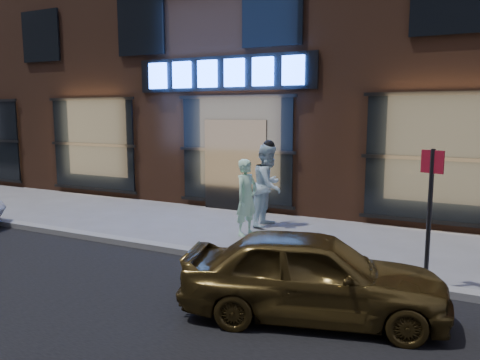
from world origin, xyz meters
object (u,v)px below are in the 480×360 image
object	(u,v)px
man_bowtie	(247,197)
gold_sedan	(312,275)
sign_post	(430,205)
man_cap	(268,185)

from	to	relation	value
man_bowtie	gold_sedan	xyz separation A→B (m)	(2.50, -3.27, -0.25)
man_bowtie	sign_post	distance (m)	4.05
man_cap	gold_sedan	xyz separation A→B (m)	(2.41, -4.23, -0.38)
gold_sedan	man_bowtie	bearing A→B (deg)	22.40
man_cap	sign_post	xyz separation A→B (m)	(3.63, -2.53, 0.32)
man_bowtie	man_cap	xyz separation A→B (m)	(0.09, 0.97, 0.13)
man_bowtie	sign_post	xyz separation A→B (m)	(3.71, -1.56, 0.45)
man_cap	sign_post	bearing A→B (deg)	-123.37
man_cap	gold_sedan	bearing A→B (deg)	-148.77
sign_post	gold_sedan	bearing A→B (deg)	-104.24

